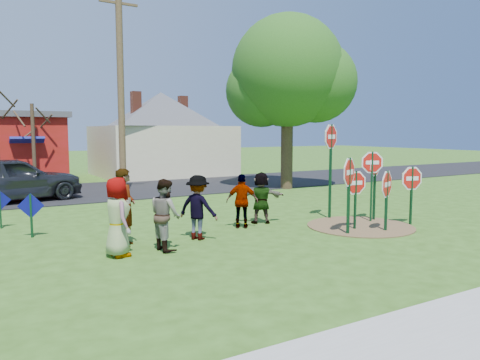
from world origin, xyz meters
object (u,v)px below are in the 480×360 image
at_px(suv, 11,179).
at_px(utility_pole, 121,82).
at_px(stop_sign_a, 356,187).
at_px(person_b, 126,207).
at_px(stop_sign_c, 372,170).
at_px(stop_sign_d, 375,170).
at_px(leafy_tree, 290,77).
at_px(person_a, 117,217).
at_px(stop_sign_b, 331,147).

xyz_separation_m(suv, utility_pole, (4.48, -0.32, 4.05)).
relative_size(stop_sign_a, person_b, 0.95).
xyz_separation_m(stop_sign_a, stop_sign_c, (1.30, 0.62, 0.41)).
bearing_deg(suv, stop_sign_c, -150.64).
distance_m(stop_sign_d, leafy_tree, 9.54).
distance_m(stop_sign_d, person_a, 8.44).
bearing_deg(utility_pole, leafy_tree, -10.85).
bearing_deg(suv, person_b, 177.74).
bearing_deg(stop_sign_d, utility_pole, 97.70).
height_order(utility_pole, leafy_tree, utility_pole).
bearing_deg(stop_sign_c, stop_sign_a, -125.23).
bearing_deg(stop_sign_d, stop_sign_c, -174.75).
height_order(person_b, utility_pole, utility_pole).
xyz_separation_m(stop_sign_d, person_b, (-7.94, 0.77, -0.68)).
relative_size(stop_sign_b, suv, 0.60).
relative_size(stop_sign_b, leafy_tree, 0.38).
distance_m(stop_sign_c, stop_sign_d, 0.31).
height_order(stop_sign_a, utility_pole, utility_pole).
xyz_separation_m(stop_sign_c, person_b, (-7.65, 0.91, -0.68)).
height_order(stop_sign_d, suv, stop_sign_d).
bearing_deg(stop_sign_d, person_b, 153.78).
distance_m(stop_sign_d, person_b, 8.00).
distance_m(suv, utility_pole, 6.05).
height_order(stop_sign_b, person_a, stop_sign_b).
bearing_deg(stop_sign_a, stop_sign_b, 81.33).
height_order(stop_sign_d, person_b, stop_sign_d).
bearing_deg(stop_sign_a, stop_sign_c, 34.54).
xyz_separation_m(person_b, suv, (-1.84, 9.36, -0.02)).
distance_m(stop_sign_a, stop_sign_c, 1.49).
height_order(stop_sign_b, leafy_tree, leafy_tree).
bearing_deg(person_b, person_a, 176.46).
bearing_deg(stop_sign_c, suv, 162.06).
relative_size(person_a, person_b, 0.94).
distance_m(suv, leafy_tree, 13.44).
distance_m(stop_sign_a, person_a, 6.87).
distance_m(stop_sign_b, leafy_tree, 8.80).
xyz_separation_m(stop_sign_a, person_b, (-6.36, 1.53, -0.27)).
bearing_deg(person_b, leafy_tree, -30.39).
height_order(stop_sign_b, suv, stop_sign_b).
bearing_deg(suv, utility_pole, -107.42).
height_order(person_b, suv, person_b).
bearing_deg(suv, person_a, 174.24).
distance_m(person_a, person_b, 1.00).
height_order(person_a, utility_pole, utility_pole).
bearing_deg(stop_sign_a, person_a, -176.32).
height_order(suv, utility_pole, utility_pole).
height_order(person_b, leafy_tree, leafy_tree).
xyz_separation_m(stop_sign_a, suv, (-8.20, 10.89, -0.29)).
bearing_deg(stop_sign_b, stop_sign_c, -77.53).
distance_m(stop_sign_d, suv, 14.10).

